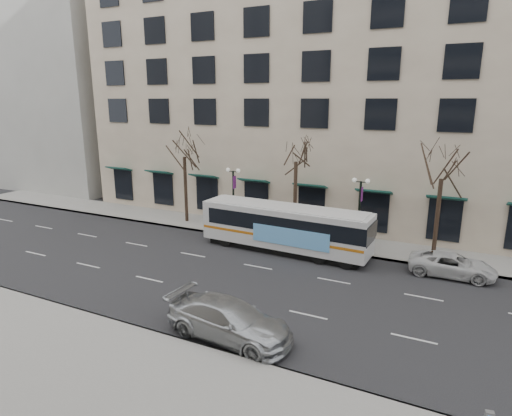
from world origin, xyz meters
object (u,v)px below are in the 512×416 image
Objects in this scene: silver_car at (229,320)px; tree_far_right at (443,164)px; tree_far_left at (184,145)px; city_bus at (286,227)px; tree_far_mid at (296,149)px; lamp_post_right at (359,210)px; white_pickup at (452,265)px; lamp_post_left at (233,196)px.

tree_far_right is at bearing -22.03° from silver_car.
tree_far_left is 1.03× the size of tree_far_right.
tree_far_mid is at bearing 101.66° from city_bus.
city_bus is at bearing 14.99° from silver_car.
city_bus is (-4.53, -2.41, -1.15)m from lamp_post_right.
silver_car is 14.85m from white_pickup.
tree_far_left is at bearing 177.71° from lamp_post_right.
tree_far_left is at bearing 45.70° from silver_car.
silver_car is (12.49, -14.61, -5.83)m from tree_far_left.
tree_far_right is 1.55× the size of lamp_post_left.
tree_far_left reaches higher than tree_far_right.
silver_car is (2.01, -11.60, -0.92)m from city_bus.
silver_car reaches higher than white_pickup.
city_bus is at bearing 91.28° from white_pickup.
silver_car is at bearing -49.49° from tree_far_left.
white_pickup is at bearing -64.90° from tree_far_right.
tree_far_mid is at bearing 14.84° from silver_car.
tree_far_left is at bearing 82.12° from white_pickup.
tree_far_mid is at bearing 173.17° from lamp_post_right.
white_pickup is (11.22, -2.60, -6.21)m from tree_far_mid.
silver_car is 1.21× the size of white_pickup.
tree_far_left is 22.20m from white_pickup.
city_bus is (10.48, -3.01, -4.91)m from tree_far_left.
white_pickup is (1.22, -2.60, -5.73)m from tree_far_right.
tree_far_right is at bearing 6.85° from lamp_post_right.
tree_far_mid is 1.64× the size of lamp_post_right.
tree_far_right is at bearing 0.00° from tree_far_left.
tree_far_mid reaches higher than city_bus.
tree_far_right reaches higher than silver_car.
city_bus is 2.03× the size of silver_car.
lamp_post_right is 1.05× the size of white_pickup.
silver_car is at bearing -117.22° from tree_far_right.
silver_car is at bearing -80.35° from tree_far_mid.
tree_far_left is 20.08m from silver_car.
lamp_post_left is 6.09m from city_bus.
white_pickup is at bearing -6.99° from tree_far_left.
tree_far_right is 15.40m from lamp_post_left.
tree_far_right is (20.00, 0.00, -0.28)m from tree_far_left.
lamp_post_left and lamp_post_right have the same top height.
lamp_post_right is 14.39m from silver_car.
tree_far_left is 11.96m from city_bus.
lamp_post_left is (-14.99, -0.60, -3.48)m from tree_far_right.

